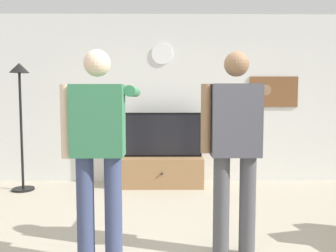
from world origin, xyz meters
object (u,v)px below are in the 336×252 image
at_px(television, 162,135).
at_px(wall_clock, 162,54).
at_px(floor_lamp, 20,100).
at_px(person_standing_nearer_lamp, 99,145).
at_px(tv_stand, 162,171).
at_px(framed_picture, 274,92).
at_px(person_standing_nearer_couch, 235,142).

distance_m(television, wall_clock, 1.30).
bearing_deg(floor_lamp, person_standing_nearer_lamp, -55.85).
relative_size(television, wall_clock, 3.74).
distance_m(tv_stand, framed_picture, 2.21).
bearing_deg(person_standing_nearer_lamp, person_standing_nearer_couch, 9.35).
height_order(tv_stand, framed_picture, framed_picture).
bearing_deg(person_standing_nearer_lamp, wall_clock, 80.56).
height_order(person_standing_nearer_lamp, person_standing_nearer_couch, person_standing_nearer_couch).
xyz_separation_m(television, person_standing_nearer_lamp, (-0.48, -2.63, 0.19)).
bearing_deg(person_standing_nearer_couch, wall_clock, 103.53).
bearing_deg(tv_stand, television, 90.00).
bearing_deg(person_standing_nearer_couch, framed_picture, 66.72).
distance_m(tv_stand, person_standing_nearer_lamp, 2.74).
bearing_deg(person_standing_nearer_lamp, tv_stand, 79.52).
bearing_deg(television, framed_picture, 7.84).
bearing_deg(tv_stand, person_standing_nearer_couch, -74.91).
bearing_deg(person_standing_nearer_lamp, framed_picture, 51.57).
height_order(television, person_standing_nearer_lamp, person_standing_nearer_lamp).
distance_m(tv_stand, television, 0.57).
bearing_deg(wall_clock, person_standing_nearer_lamp, -99.44).
xyz_separation_m(television, person_standing_nearer_couch, (0.65, -2.44, 0.20)).
xyz_separation_m(wall_clock, person_standing_nearer_lamp, (-0.48, -2.87, -1.08)).
bearing_deg(wall_clock, television, -90.00).
xyz_separation_m(television, framed_picture, (1.81, 0.25, 0.67)).
bearing_deg(framed_picture, tv_stand, -170.72).
xyz_separation_m(television, wall_clock, (-0.00, 0.24, 1.27)).
xyz_separation_m(floor_lamp, person_standing_nearer_couch, (2.71, -2.15, -0.34)).
height_order(floor_lamp, person_standing_nearer_couch, floor_lamp).
relative_size(tv_stand, framed_picture, 1.62).
xyz_separation_m(tv_stand, television, (0.00, 0.05, 0.57)).
height_order(tv_stand, floor_lamp, floor_lamp).
xyz_separation_m(floor_lamp, person_standing_nearer_lamp, (1.58, -2.34, -0.35)).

